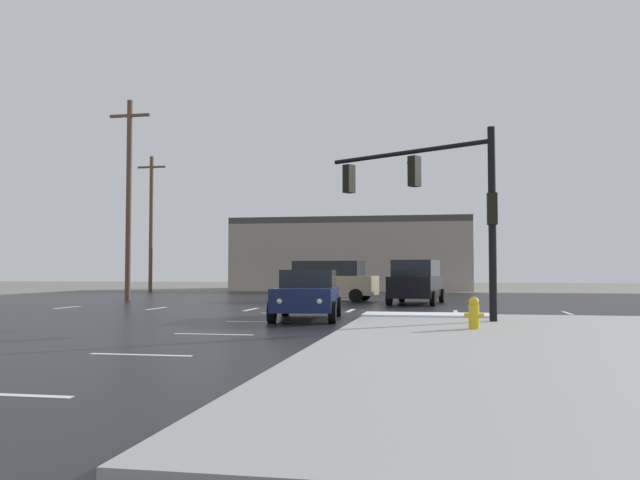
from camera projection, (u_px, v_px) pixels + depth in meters
ground_plane at (300, 311)px, 26.07m from camera, size 120.00×120.00×0.00m
road_asphalt at (300, 310)px, 26.07m from camera, size 44.00×44.00×0.02m
snow_strip_curbside at (426, 315)px, 21.24m from camera, size 4.00×1.60×0.06m
lane_markings at (324, 313)px, 24.50m from camera, size 36.15×36.15×0.01m
traffic_signal_mast at (441, 193)px, 20.11m from camera, size 5.17×3.22×5.56m
fire_hydrant at (474, 313)px, 16.45m from camera, size 0.48×0.26×0.79m
strip_building_background at (354, 255)px, 54.79m from camera, size 18.94×8.00×5.74m
suv_black at (416, 281)px, 31.00m from camera, size 2.61×4.99×2.03m
suv_tan at (329, 280)px, 33.66m from camera, size 4.98×2.56×2.03m
sedan_navy at (308, 293)px, 21.39m from camera, size 2.39×4.67×1.58m
utility_pole_far at (129, 196)px, 34.42m from camera, size 2.20×0.28×10.43m
utility_pole_distant at (151, 221)px, 49.85m from camera, size 2.20×0.28×10.13m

